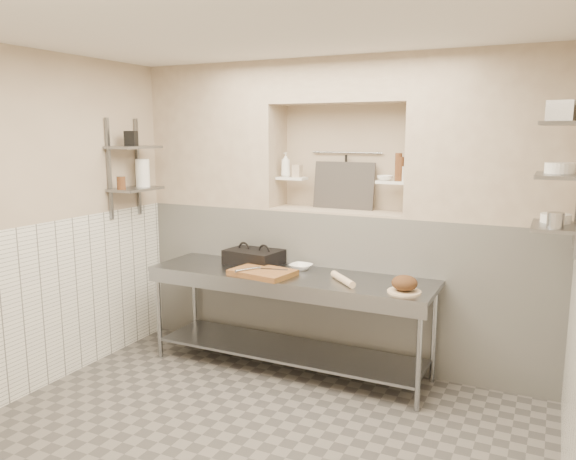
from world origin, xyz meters
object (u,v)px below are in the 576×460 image
Objects in this scene: prep_table at (288,302)px; jug_left at (143,173)px; panini_press at (254,257)px; rolling_pin at (343,279)px; cutting_board at (263,272)px; mixing_bowl at (301,267)px; bottle_soap at (286,165)px; bread_loaf at (405,283)px; bowl_alcove at (385,178)px.

jug_left is at bearing -179.15° from prep_table.
panini_press is 1.04m from rolling_pin.
cutting_board is 1.62m from jug_left.
prep_table is at bearing 0.85° from jug_left.
mixing_bowl is at bearing 7.83° from jug_left.
bottle_soap reaches higher than mixing_bowl.
jug_left is at bearing -161.36° from panini_press.
bottle_soap is (-0.31, 0.33, 0.91)m from mixing_bowl.
panini_press is 1.38m from jug_left.
cutting_board is at bearing -81.80° from bottle_soap.
bottle_soap reaches higher than rolling_pin.
bread_loaf is at bearing -7.33° from prep_table.
prep_table is 18.25× the size of bowl_alcove.
jug_left is (-1.61, -0.22, 0.82)m from mixing_bowl.
prep_table is at bearing -99.58° from mixing_bowl.
jug_left is at bearing 178.69° from rolling_pin.
panini_press is 0.45m from cutting_board.
bread_loaf is at bearing -2.48° from jug_left.
bread_loaf is at bearing -26.04° from bottle_soap.
bowl_alcove is (0.69, 0.56, 1.09)m from prep_table.
bottle_soap reaches higher than bowl_alcove.
prep_table is 6.72× the size of rolling_pin.
bottle_soap reaches higher than panini_press.
prep_table is at bearing -17.11° from panini_press.
bowl_alcove is at bearing 38.64° from cutting_board.
cutting_board is 2.58× the size of bread_loaf.
cutting_board is 1.26m from bread_loaf.
rolling_pin is (1.00, -0.28, -0.04)m from panini_press.
bowl_alcove is at bearing 24.10° from panini_press.
rolling_pin is 1.04m from bowl_alcove.
panini_press is 1.58m from bread_loaf.
rolling_pin is at bearing 172.91° from bread_loaf.
bowl_alcove is (1.16, 0.36, 0.77)m from panini_press.
panini_press is 1.40× the size of rolling_pin.
jug_left is (-1.57, -0.02, 1.11)m from prep_table.
rolling_pin is 1.89× the size of bread_loaf.
jug_left is (-1.11, -0.23, 0.78)m from panini_press.
panini_press is at bearing -162.82° from bowl_alcove.
jug_left is at bearing 177.52° from bread_loaf.
cutting_board is 2.63× the size of mixing_bowl.
mixing_bowl is 0.52× the size of rolling_pin.
bread_loaf reaches higher than rolling_pin.
bottle_soap is 0.88× the size of jug_left.
prep_table is 4.80× the size of panini_press.
cutting_board is 1.13m from bottle_soap.
bread_loaf reaches higher than mixing_bowl.
cutting_board is at bearing -141.36° from bowl_alcove.
bowl_alcove reaches higher than bread_loaf.
bottle_soap reaches higher than prep_table.
jug_left reaches higher than bowl_alcove.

